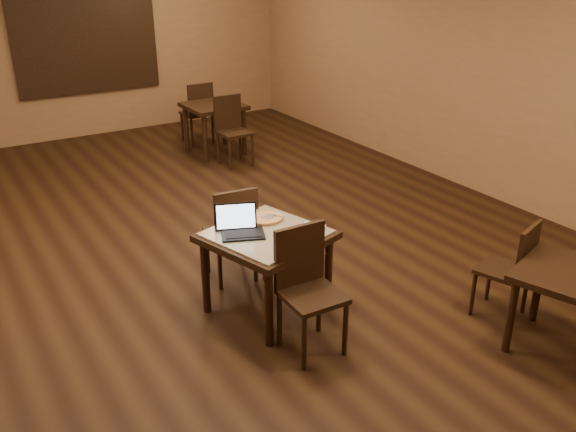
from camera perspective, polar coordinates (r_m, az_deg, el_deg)
ground at (r=6.60m, az=-9.57°, el=-3.26°), size 10.00×10.00×0.00m
wall_back at (r=10.82m, az=-20.96°, el=14.48°), size 8.00×0.02×3.00m
wall_right at (r=8.38m, az=16.32°, el=12.77°), size 0.02×10.00×3.00m
mural at (r=10.88m, az=-18.32°, el=15.15°), size 2.34×0.05×1.64m
tiled_table at (r=5.20m, az=-2.00°, el=-2.54°), size 1.14×1.14×0.76m
chair_main_near at (r=4.78m, az=1.74°, el=-6.20°), size 0.45×0.45×1.02m
chair_main_far at (r=5.73m, az=-5.16°, el=-1.25°), size 0.46×0.46×0.97m
laptop at (r=5.13m, az=-4.56°, el=-0.94°), size 0.42×0.40×0.24m
plate at (r=5.12m, az=1.12°, el=-1.60°), size 0.28×0.28×0.02m
pizza_slice at (r=5.11m, az=1.12°, el=-1.45°), size 0.20×0.20×0.02m
pizza_pan at (r=5.40m, az=-2.20°, el=-0.27°), size 0.34×0.34×0.01m
pizza_whole at (r=5.39m, az=-2.20°, el=-0.14°), size 0.31×0.31×0.02m
spatula at (r=5.38m, az=-1.91°, el=-0.07°), size 0.18×0.26×0.01m
napkin_roll at (r=5.23m, az=2.54°, el=-0.87°), size 0.14×0.18×0.04m
other_table_a at (r=9.58m, az=-6.94°, el=9.59°), size 0.85×0.85×0.78m
other_table_a_chair_near at (r=9.08m, az=-5.31°, el=8.37°), size 0.45×0.45×1.01m
other_table_a_chair_far at (r=10.12m, az=-8.37°, el=9.81°), size 0.45×0.45×1.01m
other_table_c at (r=5.20m, az=24.74°, el=-5.97°), size 0.93×0.93×0.69m
other_table_c_chair_far at (r=5.50m, az=20.32°, el=-4.38°), size 0.49×0.49×0.90m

